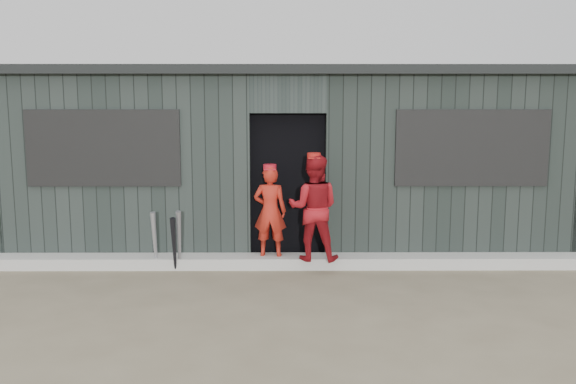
{
  "coord_description": "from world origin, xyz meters",
  "views": [
    {
      "loc": [
        -0.04,
        -6.33,
        2.27
      ],
      "look_at": [
        0.0,
        1.8,
        1.0
      ],
      "focal_mm": 40.0,
      "sensor_mm": 36.0,
      "label": 1
    }
  ],
  "objects_px": {
    "player_red_left": "(270,211)",
    "player_grey_back": "(332,206)",
    "player_red_right": "(314,208)",
    "bat_right": "(174,245)",
    "dugout": "(287,157)",
    "bat_mid": "(179,241)",
    "bat_left": "(155,241)"
  },
  "relations": [
    {
      "from": "bat_left",
      "to": "player_red_right",
      "type": "distance_m",
      "value": 2.08
    },
    {
      "from": "dugout",
      "to": "bat_right",
      "type": "bearing_deg",
      "value": -126.56
    },
    {
      "from": "bat_right",
      "to": "player_grey_back",
      "type": "xyz_separation_m",
      "value": [
        2.06,
        0.86,
        0.33
      ]
    },
    {
      "from": "bat_left",
      "to": "player_red_left",
      "type": "bearing_deg",
      "value": 5.63
    },
    {
      "from": "bat_left",
      "to": "bat_mid",
      "type": "relative_size",
      "value": 0.94
    },
    {
      "from": "bat_left",
      "to": "dugout",
      "type": "height_order",
      "value": "dugout"
    },
    {
      "from": "bat_right",
      "to": "player_red_left",
      "type": "height_order",
      "value": "player_red_left"
    },
    {
      "from": "bat_left",
      "to": "bat_mid",
      "type": "height_order",
      "value": "bat_mid"
    },
    {
      "from": "player_red_left",
      "to": "player_red_right",
      "type": "distance_m",
      "value": 0.6
    },
    {
      "from": "player_grey_back",
      "to": "dugout",
      "type": "xyz_separation_m",
      "value": [
        -0.62,
        1.08,
        0.59
      ]
    },
    {
      "from": "player_red_right",
      "to": "dugout",
      "type": "height_order",
      "value": "dugout"
    },
    {
      "from": "player_grey_back",
      "to": "dugout",
      "type": "height_order",
      "value": "dugout"
    },
    {
      "from": "bat_mid",
      "to": "player_red_left",
      "type": "bearing_deg",
      "value": 12.25
    },
    {
      "from": "bat_left",
      "to": "player_grey_back",
      "type": "bearing_deg",
      "value": 17.12
    },
    {
      "from": "player_red_left",
      "to": "player_grey_back",
      "type": "relative_size",
      "value": 0.84
    },
    {
      "from": "bat_mid",
      "to": "bat_right",
      "type": "distance_m",
      "value": 0.08
    },
    {
      "from": "player_grey_back",
      "to": "bat_mid",
      "type": "bearing_deg",
      "value": 14.52
    },
    {
      "from": "bat_left",
      "to": "player_grey_back",
      "type": "distance_m",
      "value": 2.46
    },
    {
      "from": "player_red_left",
      "to": "player_grey_back",
      "type": "xyz_separation_m",
      "value": [
        0.85,
        0.57,
        -0.04
      ]
    },
    {
      "from": "bat_mid",
      "to": "player_red_left",
      "type": "xyz_separation_m",
      "value": [
        1.15,
        0.25,
        0.33
      ]
    },
    {
      "from": "player_grey_back",
      "to": "bat_right",
      "type": "bearing_deg",
      "value": 14.82
    },
    {
      "from": "bat_mid",
      "to": "bat_right",
      "type": "xyz_separation_m",
      "value": [
        -0.06,
        -0.04,
        -0.04
      ]
    },
    {
      "from": "player_red_right",
      "to": "dugout",
      "type": "relative_size",
      "value": 0.16
    },
    {
      "from": "player_red_left",
      "to": "bat_right",
      "type": "bearing_deg",
      "value": 19.58
    },
    {
      "from": "bat_left",
      "to": "player_red_right",
      "type": "height_order",
      "value": "player_red_right"
    },
    {
      "from": "bat_left",
      "to": "player_red_left",
      "type": "height_order",
      "value": "player_red_left"
    },
    {
      "from": "player_red_right",
      "to": "bat_mid",
      "type": "bearing_deg",
      "value": 9.14
    },
    {
      "from": "bat_right",
      "to": "player_red_right",
      "type": "distance_m",
      "value": 1.82
    },
    {
      "from": "bat_left",
      "to": "player_red_left",
      "type": "relative_size",
      "value": 0.65
    },
    {
      "from": "player_red_left",
      "to": "dugout",
      "type": "relative_size",
      "value": 0.14
    },
    {
      "from": "bat_mid",
      "to": "player_grey_back",
      "type": "distance_m",
      "value": 2.18
    },
    {
      "from": "player_red_left",
      "to": "player_red_right",
      "type": "relative_size",
      "value": 0.88
    }
  ]
}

